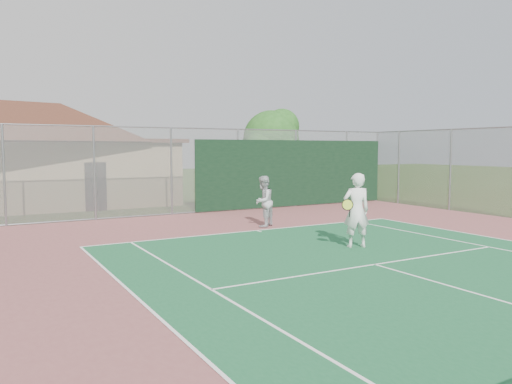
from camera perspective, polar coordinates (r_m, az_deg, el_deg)
back_fence at (r=21.51m, az=-1.82°, el=2.31°), size 20.08×0.11×3.53m
side_fence_right at (r=23.10m, az=21.32°, el=2.36°), size 0.08×9.00×3.50m
clubhouse at (r=26.01m, az=-24.08°, el=5.00°), size 13.13×8.77×5.66m
tree at (r=25.47m, az=1.91°, el=5.91°), size 3.36×3.18×4.69m
player_white_front at (r=13.63m, az=11.39°, el=-2.14°), size 1.15×0.78×2.00m
player_grey_back at (r=16.93m, az=0.84°, el=-1.14°), size 1.06×1.01×1.73m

